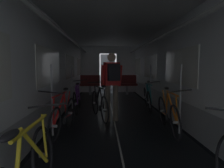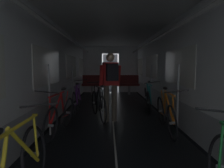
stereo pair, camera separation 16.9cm
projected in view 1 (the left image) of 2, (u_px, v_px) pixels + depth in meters
name	position (u px, v px, depth m)	size (l,w,h in m)	color
train_car_shell	(113.00, 54.00, 5.46)	(3.14, 12.34, 2.57)	black
bench_seat_far_left	(90.00, 83.00, 9.97)	(0.98, 0.51, 0.95)	gray
bench_seat_far_right	(127.00, 83.00, 10.05)	(0.98, 0.51, 0.95)	gray
bicycle_red	(63.00, 116.00, 4.04)	(0.46, 1.69, 0.95)	black
bicycle_purple	(77.00, 99.00, 6.14)	(0.44, 1.69, 0.95)	black
bicycle_orange	(168.00, 114.00, 4.26)	(0.44, 1.69, 0.95)	black
bicycle_teal	(148.00, 98.00, 6.39)	(0.44, 1.69, 0.96)	black
person_cyclist_aisle	(112.00, 81.00, 5.01)	(0.56, 0.45, 1.69)	brown
bicycle_black_in_aisle	(99.00, 104.00, 5.32)	(0.58, 1.65, 0.94)	black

